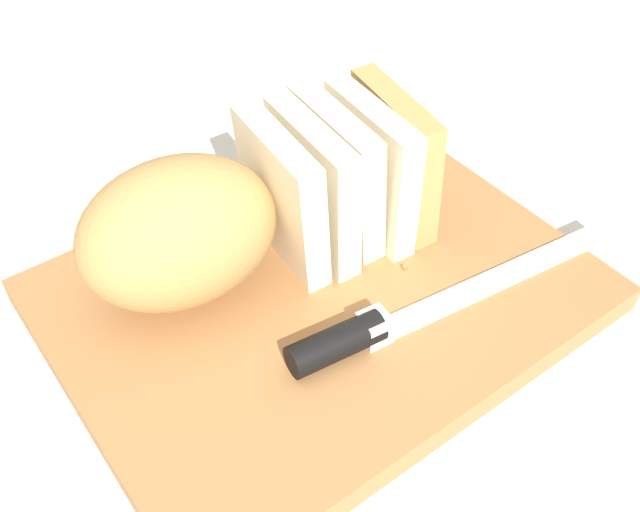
% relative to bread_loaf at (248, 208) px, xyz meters
% --- Properties ---
extents(ground_plane, '(3.00, 3.00, 0.00)m').
position_rel_bread_loaf_xyz_m(ground_plane, '(0.03, -0.05, -0.08)').
color(ground_plane, beige).
extents(cutting_board, '(0.38, 0.29, 0.02)m').
position_rel_bread_loaf_xyz_m(cutting_board, '(0.03, -0.05, -0.07)').
color(cutting_board, '#9E6B3D').
rests_on(cutting_board, ground_plane).
extents(bread_loaf, '(0.28, 0.14, 0.11)m').
position_rel_bread_loaf_xyz_m(bread_loaf, '(0.00, 0.00, 0.00)').
color(bread_loaf, tan).
rests_on(bread_loaf, cutting_board).
extents(bread_knife, '(0.30, 0.06, 0.02)m').
position_rel_bread_loaf_xyz_m(bread_knife, '(0.03, -0.11, -0.05)').
color(bread_knife, silver).
rests_on(bread_knife, cutting_board).
extents(crumb_near_knife, '(0.00, 0.00, 0.00)m').
position_rel_bread_loaf_xyz_m(crumb_near_knife, '(0.05, 0.02, -0.05)').
color(crumb_near_knife, '#A8753D').
rests_on(crumb_near_knife, cutting_board).
extents(crumb_near_loaf, '(0.00, 0.00, 0.00)m').
position_rel_bread_loaf_xyz_m(crumb_near_loaf, '(0.09, -0.08, -0.05)').
color(crumb_near_loaf, '#A8753D').
rests_on(crumb_near_loaf, cutting_board).
extents(crumb_stray_left, '(0.01, 0.01, 0.01)m').
position_rel_bread_loaf_xyz_m(crumb_stray_left, '(0.05, -0.01, -0.05)').
color(crumb_stray_left, '#A8753D').
rests_on(crumb_stray_left, cutting_board).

